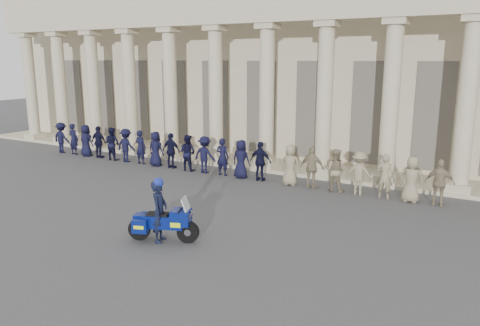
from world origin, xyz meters
name	(u,v)px	position (x,y,z in m)	size (l,w,h in m)	color
ground	(181,232)	(0.00, 0.00, 0.00)	(90.00, 90.00, 0.00)	#3F3F41
building	(345,65)	(0.00, 14.74, 4.52)	(40.00, 12.50, 9.00)	tan
officer_rank	(204,155)	(-3.38, 6.23, 0.80)	(19.43, 0.61, 1.60)	black
motorcycle	(164,222)	(0.04, -0.81, 0.55)	(1.88, 1.12, 1.26)	black
rider	(159,210)	(-0.06, -0.85, 0.88)	(0.60, 0.72, 1.78)	black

